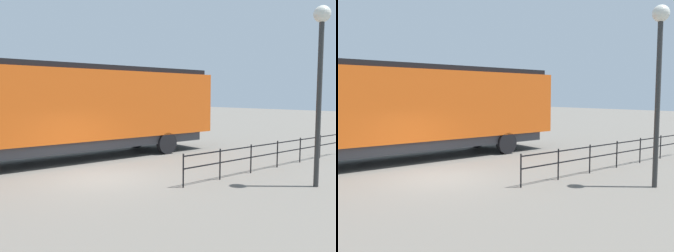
% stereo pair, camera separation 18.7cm
% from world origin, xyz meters
% --- Properties ---
extents(ground_plane, '(120.00, 120.00, 0.00)m').
position_xyz_m(ground_plane, '(0.00, 0.00, 0.00)').
color(ground_plane, '#666059').
extents(locomotive, '(3.13, 16.58, 4.34)m').
position_xyz_m(locomotive, '(-4.11, 0.42, 2.42)').
color(locomotive, '#D15114').
rests_on(locomotive, ground_plane).
extents(lamp_post, '(0.53, 0.53, 5.79)m').
position_xyz_m(lamp_post, '(5.39, 4.97, 4.14)').
color(lamp_post, '#2D2D2D').
rests_on(lamp_post, ground_plane).
extents(platform_fence, '(0.05, 10.35, 1.11)m').
position_xyz_m(platform_fence, '(2.79, 6.62, 0.72)').
color(platform_fence, black).
rests_on(platform_fence, ground_plane).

